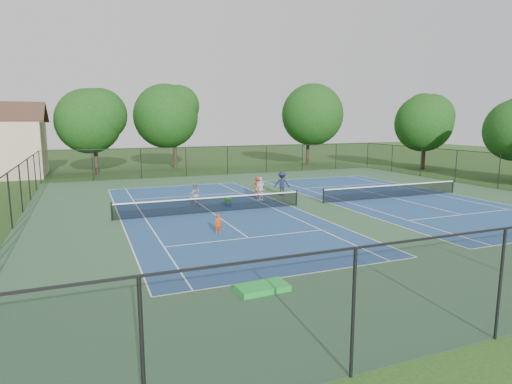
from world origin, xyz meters
name	(u,v)px	position (x,y,z in m)	size (l,w,h in m)	color
ground	(310,204)	(0.00, 0.00, 0.00)	(140.00, 140.00, 0.00)	#234716
court_pad	(310,204)	(0.00, 0.00, 0.00)	(36.00, 36.00, 0.01)	#335B3C
tennis_court_left	(212,211)	(-7.00, 0.00, 0.10)	(12.00, 23.83, 1.07)	navy
tennis_court_right	(392,196)	(7.00, 0.00, 0.10)	(12.00, 23.83, 1.07)	navy
perimeter_fence	(310,181)	(0.00, 0.00, 1.60)	(36.08, 36.08, 3.02)	black
tree_back_a	(94,118)	(-13.00, 24.00, 6.04)	(6.80, 6.80, 9.15)	#2D2116
tree_back_b	(174,113)	(-4.00, 26.00, 6.60)	(7.60, 7.60, 10.03)	#2D2116
tree_back_d	(308,112)	(13.00, 24.00, 6.82)	(7.80, 7.80, 10.37)	#2D2116
tree_side_e	(426,120)	(23.00, 14.00, 5.81)	(6.60, 6.60, 8.87)	#2D2116
child_player	(218,224)	(-8.11, -5.02, 0.51)	(0.37, 0.24, 1.01)	#D73F0E
instructor	(195,194)	(-7.42, 2.55, 0.77)	(0.75, 0.58, 1.54)	gray
bystander_a	(261,189)	(-2.59, 2.59, 0.85)	(1.00, 0.42, 1.71)	silver
bystander_b	(282,184)	(-0.24, 3.97, 0.93)	(1.20, 0.69, 1.86)	#181D35
bystander_c	(258,186)	(-1.97, 4.66, 0.77)	(0.75, 0.49, 1.53)	maroon
ball_crate	(228,205)	(-5.49, 1.32, 0.14)	(0.40, 0.28, 0.27)	navy
ball_hopper	(228,200)	(-5.49, 1.32, 0.46)	(0.34, 0.27, 0.37)	#1CA11D
green_tarp	(262,288)	(-8.93, -12.73, 0.11)	(1.74, 0.94, 0.20)	green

